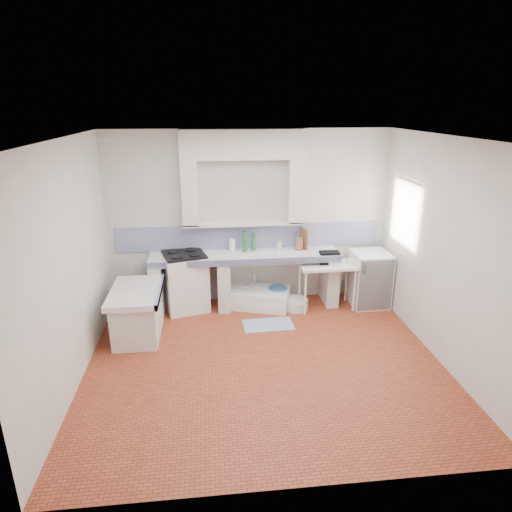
{
  "coord_description": "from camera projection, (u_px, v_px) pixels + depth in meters",
  "views": [
    {
      "loc": [
        -0.65,
        -4.89,
        3.16
      ],
      "look_at": [
        0.0,
        1.0,
        1.1
      ],
      "focal_mm": 30.95,
      "sensor_mm": 36.0,
      "label": 1
    }
  ],
  "objects": [
    {
      "name": "bucket_red",
      "position": [
        245.0,
        299.0,
        7.17
      ],
      "size": [
        0.39,
        0.39,
        0.29
      ],
      "primitive_type": "cylinder",
      "rotation": [
        0.0,
        0.0,
        -0.33
      ],
      "color": "red",
      "rests_on": "ground"
    },
    {
      "name": "stove",
      "position": [
        186.0,
        282.0,
        7.04
      ],
      "size": [
        0.78,
        0.76,
        0.91
      ],
      "primitive_type": "cube",
      "rotation": [
        0.0,
        0.0,
        0.26
      ],
      "color": "white",
      "rests_on": "ground"
    },
    {
      "name": "counter_pier_right",
      "position": [
        329.0,
        279.0,
        7.29
      ],
      "size": [
        0.2,
        0.55,
        0.82
      ],
      "primitive_type": "cube",
      "color": "silver",
      "rests_on": "ground"
    },
    {
      "name": "green_bottle_a",
      "position": [
        245.0,
        242.0,
        7.04
      ],
      "size": [
        0.1,
        0.1,
        0.34
      ],
      "primitive_type": "cylinder",
      "rotation": [
        0.0,
        0.0,
        -0.41
      ],
      "color": "#1F6932",
      "rests_on": "counter_slab"
    },
    {
      "name": "backsplash",
      "position": [
        249.0,
        236.0,
        7.2
      ],
      "size": [
        4.27,
        0.03,
        0.4
      ],
      "primitive_type": "cube",
      "color": "navy",
      "rests_on": "ground"
    },
    {
      "name": "counter_pier_mid",
      "position": [
        224.0,
        283.0,
        7.11
      ],
      "size": [
        0.2,
        0.55,
        0.82
      ],
      "primitive_type": "cube",
      "color": "silver",
      "rests_on": "ground"
    },
    {
      "name": "wall_right",
      "position": [
        445.0,
        253.0,
        5.47
      ],
      "size": [
        0.0,
        4.5,
        4.5
      ],
      "primitive_type": "plane",
      "rotation": [
        1.57,
        0.0,
        -1.57
      ],
      "color": "silver",
      "rests_on": "ground"
    },
    {
      "name": "fridge",
      "position": [
        369.0,
        279.0,
        7.19
      ],
      "size": [
        0.6,
        0.6,
        0.9
      ],
      "primitive_type": "cube",
      "rotation": [
        0.0,
        0.0,
        0.03
      ],
      "color": "white",
      "rests_on": "ground"
    },
    {
      "name": "black_bag",
      "position": [
        329.0,
        257.0,
        6.99
      ],
      "size": [
        0.32,
        0.19,
        0.2
      ],
      "primitive_type": "cube",
      "rotation": [
        0.0,
        0.0,
        -0.04
      ],
      "color": "black",
      "rests_on": "side_table"
    },
    {
      "name": "lace_valance",
      "position": [
        410.0,
        189.0,
        6.41
      ],
      "size": [
        0.01,
        0.84,
        0.24
      ],
      "primitive_type": "cube",
      "color": "white",
      "rests_on": "ground"
    },
    {
      "name": "soap_bottle",
      "position": [
        280.0,
        245.0,
        7.16
      ],
      "size": [
        0.1,
        0.1,
        0.17
      ],
      "primitive_type": "imported",
      "rotation": [
        0.0,
        0.0,
        -0.4
      ],
      "color": "white",
      "rests_on": "counter_slab"
    },
    {
      "name": "knife_block",
      "position": [
        299.0,
        244.0,
        7.14
      ],
      "size": [
        0.11,
        0.1,
        0.21
      ],
      "primitive_type": "cube",
      "rotation": [
        0.0,
        0.0,
        0.13
      ],
      "color": "brown",
      "rests_on": "counter_slab"
    },
    {
      "name": "floor",
      "position": [
        264.0,
        361.0,
        5.7
      ],
      "size": [
        4.5,
        4.5,
        0.0
      ],
      "primitive_type": "plane",
      "color": "#A24027",
      "rests_on": "ground"
    },
    {
      "name": "basin_white",
      "position": [
        295.0,
        304.0,
        7.15
      ],
      "size": [
        0.5,
        0.5,
        0.16
      ],
      "primitive_type": "cylinder",
      "rotation": [
        0.0,
        0.0,
        -0.25
      ],
      "color": "white",
      "rests_on": "ground"
    },
    {
      "name": "water_bottle_b",
      "position": [
        257.0,
        292.0,
        7.39
      ],
      "size": [
        0.1,
        0.1,
        0.32
      ],
      "primitive_type": "cylinder",
      "rotation": [
        0.0,
        0.0,
        -0.21
      ],
      "color": "silver",
      "rests_on": "ground"
    },
    {
      "name": "bucket_orange",
      "position": [
        257.0,
        300.0,
        7.2
      ],
      "size": [
        0.34,
        0.34,
        0.25
      ],
      "primitive_type": "cylinder",
      "rotation": [
        0.0,
        0.0,
        -0.35
      ],
      "color": "orange",
      "rests_on": "ground"
    },
    {
      "name": "wall_back",
      "position": [
        249.0,
        218.0,
        7.12
      ],
      "size": [
        4.5,
        0.0,
        4.5
      ],
      "primitive_type": "plane",
      "rotation": [
        1.57,
        0.0,
        0.0
      ],
      "color": "silver",
      "rests_on": "ground"
    },
    {
      "name": "counter_pier_left",
      "position": [
        157.0,
        286.0,
        7.0
      ],
      "size": [
        0.2,
        0.55,
        0.82
      ],
      "primitive_type": "cube",
      "color": "silver",
      "rests_on": "ground"
    },
    {
      "name": "cutting_board",
      "position": [
        304.0,
        239.0,
        7.17
      ],
      "size": [
        0.09,
        0.25,
        0.34
      ],
      "primitive_type": "cube",
      "rotation": [
        0.0,
        0.0,
        0.3
      ],
      "color": "brown",
      "rests_on": "counter_slab"
    },
    {
      "name": "window_frame",
      "position": [
        417.0,
        214.0,
        6.55
      ],
      "size": [
        0.35,
        0.86,
        1.06
      ],
      "primitive_type": "cube",
      "color": "#3A2412",
      "rests_on": "ground"
    },
    {
      "name": "ceiling",
      "position": [
        266.0,
        138.0,
        4.78
      ],
      "size": [
        4.5,
        4.5,
        0.0
      ],
      "primitive_type": "plane",
      "rotation": [
        3.14,
        0.0,
        0.0
      ],
      "color": "silver",
      "rests_on": "ground"
    },
    {
      "name": "side_table",
      "position": [
        327.0,
        286.0,
        7.1
      ],
      "size": [
        0.91,
        0.52,
        0.04
      ],
      "primitive_type": "cube",
      "rotation": [
        0.0,
        0.0,
        0.02
      ],
      "color": "white",
      "rests_on": "ground"
    },
    {
      "name": "rug",
      "position": [
        268.0,
        325.0,
        6.63
      ],
      "size": [
        0.76,
        0.46,
        0.01
      ],
      "primitive_type": "cube",
      "rotation": [
        0.0,
        0.0,
        0.04
      ],
      "color": "#456A97",
      "rests_on": "ground"
    },
    {
      "name": "counter_slab",
      "position": [
        245.0,
        256.0,
        7.0
      ],
      "size": [
        3.0,
        0.6,
        0.08
      ],
      "primitive_type": "cube",
      "color": "white",
      "rests_on": "ground"
    },
    {
      "name": "peninsula_top",
      "position": [
        136.0,
        292.0,
        6.15
      ],
      "size": [
        0.7,
        1.1,
        0.08
      ],
      "primitive_type": "cube",
      "color": "white",
      "rests_on": "ground"
    },
    {
      "name": "wall_left",
      "position": [
        69.0,
        267.0,
        5.01
      ],
      "size": [
        0.0,
        4.5,
        4.5
      ],
      "primitive_type": "plane",
      "rotation": [
        1.57,
        0.0,
        1.57
      ],
      "color": "silver",
      "rests_on": "ground"
    },
    {
      "name": "paper_towel",
      "position": [
        232.0,
        245.0,
        7.07
      ],
      "size": [
        0.11,
        0.11,
        0.21
      ],
      "primitive_type": "cylinder",
      "rotation": [
        0.0,
        0.0,
        0.07
      ],
      "color": "white",
      "rests_on": "counter_slab"
    },
    {
      "name": "sink",
      "position": [
        256.0,
        298.0,
        7.24
      ],
      "size": [
        1.2,
        0.88,
        0.26
      ],
      "primitive_type": "cube",
      "rotation": [
        0.0,
        0.0,
        -0.31
      ],
      "color": "white",
      "rests_on": "ground"
    },
    {
      "name": "wall_front",
      "position": [
        299.0,
        347.0,
        3.36
      ],
      "size": [
        4.5,
        0.0,
        4.5
      ],
      "primitive_type": "plane",
      "rotation": [
        -1.57,
        0.0,
        0.0
      ],
      "color": "silver",
      "rests_on": "ground"
    },
    {
      "name": "water_bottle_a",
      "position": [
        247.0,
        293.0,
        7.38
      ],
      "size": [
        0.09,
        0.09,
        0.31
      ],
      "primitive_type": "cylinder",
      "rotation": [
        0.0,
        0.0,
        -0.05
      ],
      "color": "silver",
      "rests_on": "ground"
    },
    {
      "name": "counter_lip",
      "position": [
        247.0,
        262.0,
        6.74
      ],
      "size": [
        3.0,
        0.04,
        0.1
      ],
      "primitive_type": "cube",
      "color": "navy",
      "rests_on": "ground"
    },
    {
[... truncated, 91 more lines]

